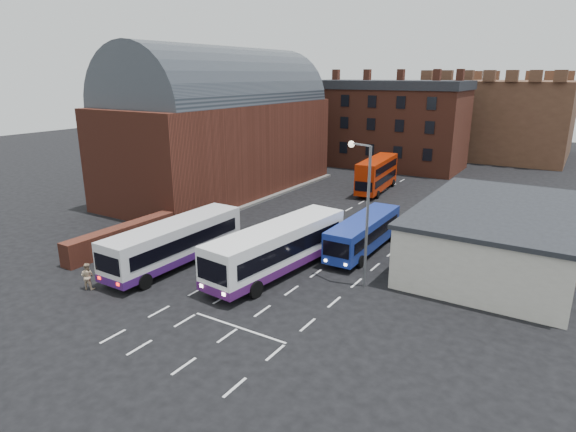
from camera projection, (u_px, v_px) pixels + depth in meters
The scene contains 13 objects.
ground at pixel (206, 286), 30.81m from camera, with size 180.00×180.00×0.00m, color black.
railway_station at pixel (222, 125), 53.58m from camera, with size 12.00×28.00×16.00m.
forecourt_wall at pixel (122, 237), 37.36m from camera, with size 1.20×10.00×1.80m, color #602B1E.
cream_building at pixel (498, 235), 33.97m from camera, with size 10.40×16.40×4.25m.
brick_terrace at pixel (384, 128), 69.71m from camera, with size 22.00×10.00×11.00m, color brown.
castle_keep at pixel (497, 118), 79.74m from camera, with size 22.00×22.00×12.00m, color brown.
bus_white_outbound at pixel (175, 240), 33.85m from camera, with size 2.97×11.43×3.11m.
bus_white_inbound at pixel (278, 245), 32.47m from camera, with size 4.05×12.38×3.32m.
bus_blue at pixel (364, 232), 36.49m from camera, with size 2.55×9.75×2.65m.
bus_red_double at pixel (377, 174), 55.05m from camera, with size 3.09×9.75×3.83m.
street_lamp at pixel (364, 202), 29.54m from camera, with size 1.78×0.81×9.15m.
pedestrian_red at pixel (123, 266), 31.79m from camera, with size 0.67×0.44×1.83m, color maroon.
pedestrian_beige at pixel (87, 276), 30.22m from camera, with size 0.85×0.66×1.74m, color tan.
Camera 1 is at (19.44, -21.17, 13.10)m, focal length 30.00 mm.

